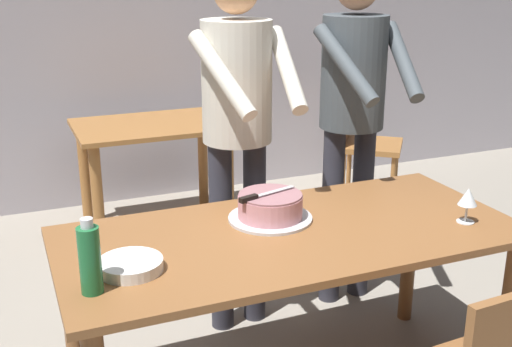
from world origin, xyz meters
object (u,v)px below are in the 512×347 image
Objects in this scene: person_cutting_cake at (238,115)px; wine_glass_near at (468,198)px; cake_knife at (256,196)px; background_chair_1 at (362,137)px; main_dining_table at (291,256)px; water_bottle at (90,259)px; plate_stack at (130,265)px; cake_on_platter at (270,208)px; person_standing_beside at (353,103)px; background_table at (154,147)px.

wine_glass_near is at bearing -50.53° from person_cutting_cake.
background_chair_1 is (1.61, 1.83, -0.37)m from cake_knife.
person_cutting_cake reaches higher than wine_glass_near.
water_bottle is (-0.78, -0.20, 0.22)m from main_dining_table.
plate_stack is (-0.55, -0.22, -0.10)m from cake_knife.
wine_glass_near is 1.07m from person_cutting_cake.
water_bottle is at bearing -144.44° from plate_stack.
cake_on_platter is 0.20× the size of person_standing_beside.
person_standing_beside reaches higher than plate_stack.
person_cutting_cake is (0.05, 0.48, 0.27)m from cake_on_platter.
wine_glass_near is 2.29m from background_table.
cake_knife is at bearing 21.51° from plate_stack.
cake_on_platter is 1.28× the size of cake_knife.
water_bottle is 0.25× the size of background_table.
background_table is at bearing 71.72° from water_bottle.
person_cutting_cake is 1.00× the size of person_standing_beside.
main_dining_table is 2.47m from background_chair_1.
person_standing_beside is 1.67m from background_chair_1.
background_table is at bearing 92.07° from main_dining_table.
cake_on_platter is (-0.03, 0.14, 0.16)m from main_dining_table.
background_chair_1 is at bearing 48.57° from cake_knife.
wine_glass_near is (0.71, -0.32, 0.05)m from cake_on_platter.
water_bottle is at bearing -134.48° from person_cutting_cake.
cake_knife is 0.29× the size of background_chair_1.
person_cutting_cake reaches higher than cake_on_platter.
wine_glass_near is (1.33, -0.09, 0.08)m from plate_stack.
water_bottle reaches higher than cake_knife.
main_dining_table is 6.72× the size of cake_knife.
person_cutting_cake is 1.91× the size of background_chair_1.
background_chair_1 is at bearing 41.52° from person_cutting_cake.
main_dining_table is 1.01m from person_standing_beside.
wine_glass_near reaches higher than cake_on_platter.
person_standing_beside reaches higher than cake_on_platter.
person_cutting_cake reaches higher than background_table.
background_table is (0.71, 2.16, -0.29)m from water_bottle.
cake_on_platter is 0.83m from water_bottle.
person_standing_beside is at bearing 37.40° from cake_on_platter.
person_standing_beside is (0.62, 0.03, 0.00)m from person_cutting_cake.
cake_on_platter is 0.10m from cake_knife.
person_cutting_cake is 1.43m from background_table.
person_cutting_cake reaches higher than water_bottle.
main_dining_table is at bearing 8.45° from plate_stack.
person_standing_beside is (0.64, 0.65, 0.43)m from main_dining_table.
background_chair_1 is at bearing 43.42° from plate_stack.
plate_stack is 1.52m from person_standing_beside.
main_dining_table is 0.66m from plate_stack.
plate_stack is (-0.64, -0.10, 0.13)m from main_dining_table.
background_table is (-0.04, 1.82, -0.22)m from cake_on_platter.
background_chair_1 is (1.50, 1.32, -0.58)m from person_cutting_cake.
wine_glass_near reaches higher than main_dining_table.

